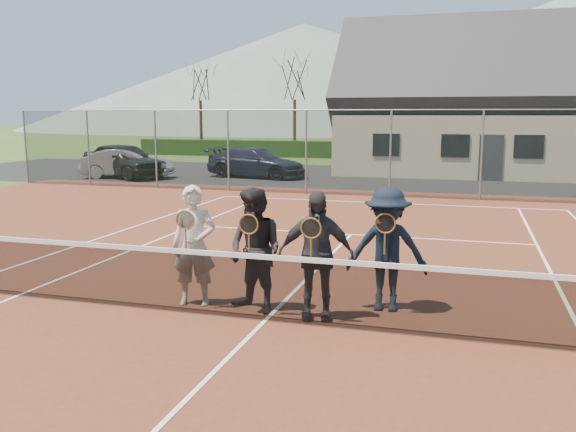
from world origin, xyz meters
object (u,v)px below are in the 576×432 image
Objects in this scene: car_b at (127,164)px; player_d at (387,250)px; player_a at (194,246)px; car_c at (256,163)px; player_b at (255,251)px; car_a at (124,160)px; player_c at (316,255)px; tennis_net at (265,285)px; clubhouse at (502,90)px.

player_d is (13.69, -15.63, 0.26)m from car_b.
car_c is at bearing 106.67° from player_a.
car_a is at bearing 126.57° from player_b.
car_a is 1.16× the size of car_b.
player_d is at bearing -114.01° from car_a.
car_b is at bearing -97.56° from car_a.
car_a reaches higher than car_c.
car_c is (5.50, 1.91, 0.01)m from car_b.
player_d is (8.20, -17.54, 0.25)m from car_c.
player_d is (0.90, 0.64, -0.00)m from player_c.
car_b is 2.23× the size of player_d.
player_a is 1.00× the size of player_b.
car_b is at bearing 126.25° from player_b.
car_b is 20.59m from tennis_net.
player_b is 1.00× the size of player_c.
clubhouse is 23.35m from player_d.
clubhouse is (4.00, 24.00, 3.45)m from tennis_net.
car_b is 19.51m from player_a.
car_b is at bearing 118.91° from car_c.
car_a is 21.08m from player_d.
car_a is 1.00× the size of car_c.
car_b is 18.08m from clubhouse.
player_a and player_c have the same top height.
player_d is at bearing -96.13° from clubhouse.
car_b is at bearing 126.23° from tennis_net.
car_b is 0.86× the size of car_c.
player_b is (6.40, -18.14, 0.25)m from car_c.
car_c is at bearing 109.43° from player_b.
player_c and player_d have the same top height.
car_c is at bearing -82.31° from car_b.
player_c is at bearing -117.01° from car_a.
player_a is at bearing -168.82° from player_d.
car_a is 2.59× the size of player_b.
player_a is at bearing 177.07° from player_b.
tennis_net is at bearing -151.67° from player_c.
clubhouse is at bearing -53.07° from car_c.
player_d is at bearing 35.46° from player_c.
car_c is 2.59× the size of player_c.
player_b reaches higher than car_b.
player_c is 1.10m from player_d.
player_a is 1.89m from player_c.
player_a is at bearing 177.25° from player_c.
car_b is (0.27, -0.17, -0.13)m from car_a.
player_a is 1.00× the size of player_d.
player_d is at bearing 32.66° from tennis_net.
car_c is at bearing 115.05° from player_d.
player_d reaches higher than car_a.
player_d reaches higher than tennis_net.
tennis_net is 24.57m from clubhouse.
tennis_net is 0.75× the size of clubhouse.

